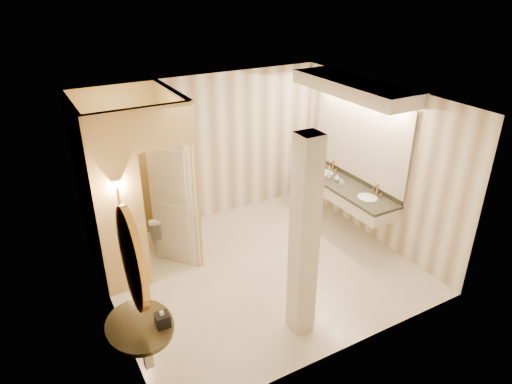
{
  "coord_description": "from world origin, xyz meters",
  "views": [
    {
      "loc": [
        -2.97,
        -5.19,
        4.28
      ],
      "look_at": [
        0.04,
        0.2,
        1.26
      ],
      "focal_mm": 32.0,
      "sensor_mm": 36.0,
      "label": 1
    }
  ],
  "objects": [
    {
      "name": "toilet_closet",
      "position": [
        -1.13,
        0.96,
        1.39
      ],
      "size": [
        1.5,
        1.55,
        2.7
      ],
      "color": "#EAC37A",
      "rests_on": "floor"
    },
    {
      "name": "wall_sconce",
      "position": [
        -1.93,
        0.43,
        1.73
      ],
      "size": [
        0.14,
        0.14,
        0.42
      ],
      "color": "#B6813A",
      "rests_on": "toilet_closet"
    },
    {
      "name": "soap_bottle_a",
      "position": [
        1.87,
        0.39,
        0.94
      ],
      "size": [
        0.06,
        0.06,
        0.13
      ],
      "primitive_type": "imported",
      "rotation": [
        0.0,
        0.0,
        -0.04
      ],
      "color": "beige",
      "rests_on": "vanity"
    },
    {
      "name": "wall_back",
      "position": [
        0.0,
        2.0,
        1.35
      ],
      "size": [
        4.5,
        0.02,
        2.7
      ],
      "primitive_type": "cube",
      "color": "white",
      "rests_on": "floor"
    },
    {
      "name": "wall_front",
      "position": [
        0.0,
        -2.0,
        1.35
      ],
      "size": [
        4.5,
        0.02,
        2.7
      ],
      "primitive_type": "cube",
      "color": "white",
      "rests_on": "floor"
    },
    {
      "name": "pillar",
      "position": [
        -0.18,
        -1.39,
        1.35
      ],
      "size": [
        0.27,
        0.27,
        2.7
      ],
      "primitive_type": "cube",
      "color": "beige",
      "rests_on": "floor"
    },
    {
      "name": "console_shelf",
      "position": [
        -2.21,
        -1.32,
        1.34
      ],
      "size": [
        0.89,
        0.89,
        1.89
      ],
      "color": "black",
      "rests_on": "floor"
    },
    {
      "name": "wall_right",
      "position": [
        2.25,
        0.0,
        1.35
      ],
      "size": [
        0.02,
        4.0,
        2.7
      ],
      "primitive_type": "cube",
      "color": "white",
      "rests_on": "floor"
    },
    {
      "name": "soap_bottle_b",
      "position": [
        1.91,
        0.57,
        0.94
      ],
      "size": [
        0.13,
        0.13,
        0.13
      ],
      "primitive_type": "imported",
      "rotation": [
        0.0,
        0.0,
        -0.37
      ],
      "color": "silver",
      "rests_on": "vanity"
    },
    {
      "name": "soap_bottle_c",
      "position": [
        1.85,
        0.74,
        0.98
      ],
      "size": [
        0.08,
        0.08,
        0.2
      ],
      "primitive_type": "imported",
      "rotation": [
        0.0,
        0.0,
        0.01
      ],
      "color": "#C6B28C",
      "rests_on": "vanity"
    },
    {
      "name": "toilet",
      "position": [
        -1.16,
        1.31,
        0.36
      ],
      "size": [
        0.53,
        0.77,
        0.71
      ],
      "primitive_type": "imported",
      "rotation": [
        0.0,
        0.0,
        2.94
      ],
      "color": "white",
      "rests_on": "floor"
    },
    {
      "name": "floor",
      "position": [
        0.0,
        0.0,
        0.0
      ],
      "size": [
        4.5,
        4.5,
        0.0
      ],
      "primitive_type": "plane",
      "color": "beige",
      "rests_on": "ground"
    },
    {
      "name": "ceiling",
      "position": [
        0.0,
        0.0,
        2.7
      ],
      "size": [
        4.5,
        4.5,
        0.0
      ],
      "primitive_type": "plane",
      "rotation": [
        3.14,
        0.0,
        0.0
      ],
      "color": "white",
      "rests_on": "wall_back"
    },
    {
      "name": "vanity",
      "position": [
        1.98,
        0.4,
        1.63
      ],
      "size": [
        0.75,
        2.4,
        2.09
      ],
      "color": "beige",
      "rests_on": "floor"
    },
    {
      "name": "tissue_box",
      "position": [
        -2.01,
        -1.45,
        0.95
      ],
      "size": [
        0.15,
        0.15,
        0.15
      ],
      "primitive_type": "cube",
      "rotation": [
        0.0,
        0.0,
        -0.05
      ],
      "color": "black",
      "rests_on": "console_shelf"
    },
    {
      "name": "wall_left",
      "position": [
        -2.25,
        0.0,
        1.35
      ],
      "size": [
        0.02,
        4.0,
        2.7
      ],
      "primitive_type": "cube",
      "color": "white",
      "rests_on": "floor"
    }
  ]
}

